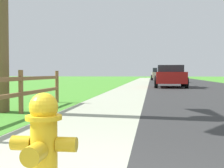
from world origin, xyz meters
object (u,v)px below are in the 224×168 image
fire_hydrant (43,142)px  parked_car_beige (159,74)px  parked_car_black (166,75)px  parked_suv_red (170,76)px

fire_hydrant → parked_car_beige: (1.85, 39.81, 0.44)m
parked_car_black → fire_hydrant: bearing=-94.5°
fire_hydrant → parked_car_beige: 39.86m
fire_hydrant → parked_car_beige: size_ratio=0.18×
parked_suv_red → parked_car_black: 10.83m
fire_hydrant → parked_car_black: 29.45m
fire_hydrant → parked_suv_red: size_ratio=0.18×
parked_car_black → parked_car_beige: size_ratio=1.07×
fire_hydrant → parked_car_black: bearing=85.5°
parked_car_beige → fire_hydrant: bearing=-92.7°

